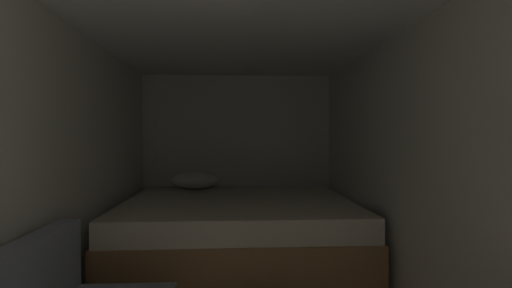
{
  "coord_description": "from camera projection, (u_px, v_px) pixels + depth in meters",
  "views": [
    {
      "loc": [
        -0.06,
        -0.12,
        1.27
      ],
      "look_at": [
        0.12,
        2.87,
        1.21
      ],
      "focal_mm": 27.78,
      "sensor_mm": 36.0,
      "label": 1
    }
  ],
  "objects": [
    {
      "name": "wall_back",
      "position": [
        237.0,
        158.0,
        4.84
      ],
      "size": [
        2.36,
        0.05,
        2.01
      ],
      "primitive_type": "cube",
      "color": "silver",
      "rests_on": "ground"
    },
    {
      "name": "ceiling_slab",
      "position": [
        242.0,
        1.0,
        2.24
      ],
      "size": [
        2.36,
        5.12,
        0.05
      ],
      "primitive_type": "cube",
      "color": "white",
      "rests_on": "wall_left"
    },
    {
      "name": "wall_left",
      "position": [
        33.0,
        184.0,
        2.19
      ],
      "size": [
        0.05,
        5.12,
        2.01
      ],
      "primitive_type": "cube",
      "color": "silver",
      "rests_on": "ground"
    },
    {
      "name": "bed",
      "position": [
        238.0,
        233.0,
        3.79
      ],
      "size": [
        2.14,
        1.99,
        0.86
      ],
      "color": "#9E7247",
      "rests_on": "ground"
    },
    {
      "name": "wall_right",
      "position": [
        439.0,
        181.0,
        2.32
      ],
      "size": [
        0.05,
        5.12,
        2.01
      ],
      "primitive_type": "cube",
      "color": "silver",
      "rests_on": "ground"
    }
  ]
}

